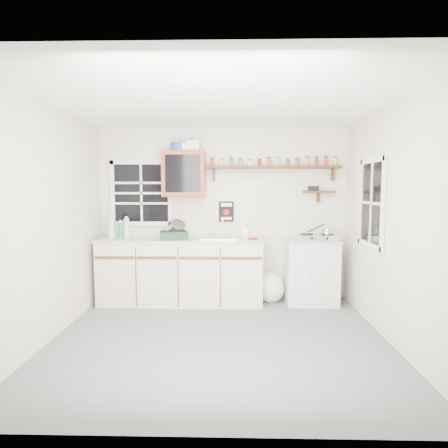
# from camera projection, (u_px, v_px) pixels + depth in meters

# --- Properties ---
(room) EXTENTS (3.64, 3.24, 2.54)m
(room) POSITION_uv_depth(u_px,v_px,m) (219.00, 224.00, 3.92)
(room) COLOR #5A5B5D
(room) RESTS_ON ground
(main_cabinet) EXTENTS (2.31, 0.63, 0.92)m
(main_cabinet) POSITION_uv_depth(u_px,v_px,m) (181.00, 270.00, 5.30)
(main_cabinet) COLOR beige
(main_cabinet) RESTS_ON floor
(right_cabinet) EXTENTS (0.73, 0.57, 0.91)m
(right_cabinet) POSITION_uv_depth(u_px,v_px,m) (311.00, 271.00, 5.29)
(right_cabinet) COLOR silver
(right_cabinet) RESTS_ON floor
(sink) EXTENTS (0.52, 0.44, 0.29)m
(sink) POSITION_uv_depth(u_px,v_px,m) (219.00, 238.00, 5.25)
(sink) COLOR silver
(sink) RESTS_ON main_cabinet
(upper_cabinet) EXTENTS (0.60, 0.32, 0.65)m
(upper_cabinet) POSITION_uv_depth(u_px,v_px,m) (184.00, 174.00, 5.31)
(upper_cabinet) COLOR #612D18
(upper_cabinet) RESTS_ON wall_back
(upper_cabinet_clutter) EXTENTS (0.41, 0.24, 0.14)m
(upper_cabinet_clutter) POSITION_uv_depth(u_px,v_px,m) (184.00, 147.00, 5.28)
(upper_cabinet_clutter) COLOR #1935A8
(upper_cabinet_clutter) RESTS_ON upper_cabinet
(spice_shelf) EXTENTS (1.91, 0.18, 0.35)m
(spice_shelf) POSITION_uv_depth(u_px,v_px,m) (273.00, 166.00, 5.34)
(spice_shelf) COLOR black
(spice_shelf) RESTS_ON wall_back
(secondary_shelf) EXTENTS (0.45, 0.16, 0.24)m
(secondary_shelf) POSITION_uv_depth(u_px,v_px,m) (317.00, 191.00, 5.37)
(secondary_shelf) COLOR black
(secondary_shelf) RESTS_ON wall_back
(warning_sign) EXTENTS (0.22, 0.02, 0.30)m
(warning_sign) POSITION_uv_depth(u_px,v_px,m) (226.00, 212.00, 5.50)
(warning_sign) COLOR black
(warning_sign) RESTS_ON wall_back
(window_back) EXTENTS (0.93, 0.03, 0.98)m
(window_back) POSITION_uv_depth(u_px,v_px,m) (141.00, 193.00, 5.50)
(window_back) COLOR black
(window_back) RESTS_ON wall_back
(window_right) EXTENTS (0.03, 0.78, 1.08)m
(window_right) POSITION_uv_depth(u_px,v_px,m) (372.00, 203.00, 4.41)
(window_right) COLOR black
(window_right) RESTS_ON wall_back
(water_bottles) EXTENTS (0.29, 0.10, 0.34)m
(water_bottles) POSITION_uv_depth(u_px,v_px,m) (118.00, 228.00, 5.23)
(water_bottles) COLOR #A5B7C2
(water_bottles) RESTS_ON main_cabinet
(dish_rack) EXTENTS (0.43, 0.35, 0.28)m
(dish_rack) POSITION_uv_depth(u_px,v_px,m) (175.00, 233.00, 5.16)
(dish_rack) COLOR black
(dish_rack) RESTS_ON main_cabinet
(soap_bottle) EXTENTS (0.09, 0.09, 0.20)m
(soap_bottle) POSITION_uv_depth(u_px,v_px,m) (245.00, 230.00, 5.37)
(soap_bottle) COLOR silver
(soap_bottle) RESTS_ON main_cabinet
(rag) EXTENTS (0.14, 0.13, 0.02)m
(rag) POSITION_uv_depth(u_px,v_px,m) (253.00, 239.00, 5.16)
(rag) COLOR maroon
(rag) RESTS_ON main_cabinet
(hotplate) EXTENTS (0.58, 0.33, 0.08)m
(hotplate) POSITION_uv_depth(u_px,v_px,m) (317.00, 237.00, 5.22)
(hotplate) COLOR silver
(hotplate) RESTS_ON right_cabinet
(saucepan) EXTENTS (0.31, 0.25, 0.15)m
(saucepan) POSITION_uv_depth(u_px,v_px,m) (327.00, 231.00, 5.21)
(saucepan) COLOR silver
(saucepan) RESTS_ON hotplate
(trash_bag) EXTENTS (0.41, 0.37, 0.47)m
(trash_bag) POSITION_uv_depth(u_px,v_px,m) (270.00, 288.00, 5.36)
(trash_bag) COLOR silver
(trash_bag) RESTS_ON floor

